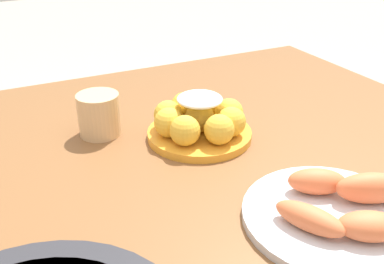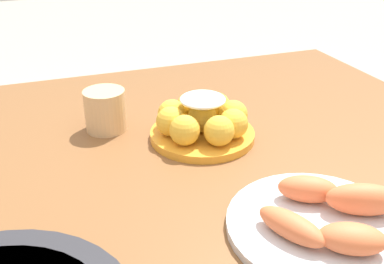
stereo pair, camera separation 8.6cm
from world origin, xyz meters
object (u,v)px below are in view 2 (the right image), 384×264
cake_plate (202,121)px  dining_table (181,202)px  cup_near (105,110)px  seafood_platter (325,220)px

cake_plate → dining_table: bearing=47.5°
dining_table → cup_near: cup_near is taller
dining_table → cup_near: size_ratio=14.92×
seafood_platter → cup_near: size_ratio=3.10×
cake_plate → cup_near: cake_plate is taller
dining_table → cake_plate: cake_plate is taller
dining_table → cake_plate: bearing=-132.5°
dining_table → seafood_platter: (-0.14, 0.25, 0.11)m
seafood_platter → cup_near: bearing=-61.5°
seafood_platter → cup_near: 0.51m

